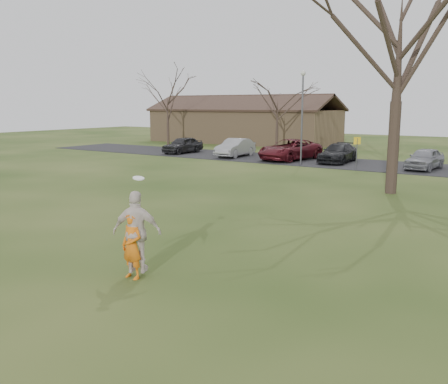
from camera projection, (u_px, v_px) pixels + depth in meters
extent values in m
plane|color=#1E380F|center=(130.00, 280.00, 11.37)|extent=(120.00, 120.00, 0.00)
cube|color=black|center=(401.00, 167.00, 31.87)|extent=(62.00, 6.50, 0.04)
imported|color=orange|center=(132.00, 246.00, 11.38)|extent=(0.59, 0.40, 1.59)
imported|color=#242426|center=(183.00, 145.00, 40.91)|extent=(1.78, 4.08, 1.37)
imported|color=gray|center=(235.00, 148.00, 38.11)|extent=(1.74, 4.36, 1.41)
imported|color=#55141C|center=(290.00, 150.00, 35.83)|extent=(3.49, 5.84, 1.52)
imported|color=black|center=(338.00, 153.00, 34.27)|extent=(2.02, 4.61, 1.32)
imported|color=gray|center=(425.00, 159.00, 30.56)|extent=(1.97, 4.08, 1.34)
imported|color=silver|center=(137.00, 232.00, 11.42)|extent=(1.24, 0.96, 1.96)
cylinder|color=white|center=(139.00, 178.00, 11.24)|extent=(0.27, 0.27, 0.09)
cube|color=#8C6D4C|center=(243.00, 126.00, 53.11)|extent=(20.00, 8.00, 3.50)
cube|color=#33231C|center=(233.00, 103.00, 50.99)|extent=(20.60, 4.40, 1.78)
cube|color=#33231C|center=(253.00, 103.00, 54.35)|extent=(20.60, 4.40, 1.78)
cube|color=#38281E|center=(244.00, 96.00, 52.55)|extent=(20.60, 0.45, 0.20)
cylinder|color=#47474C|center=(302.00, 121.00, 32.56)|extent=(0.12, 0.12, 6.00)
sphere|color=beige|center=(303.00, 73.00, 32.01)|extent=(0.34, 0.34, 0.34)
cylinder|color=#47474C|center=(357.00, 154.00, 30.33)|extent=(0.06, 0.06, 2.00)
cube|color=yellow|center=(357.00, 141.00, 30.18)|extent=(0.35, 0.35, 0.45)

